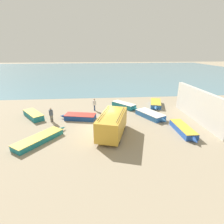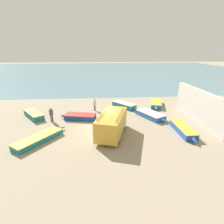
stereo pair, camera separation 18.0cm
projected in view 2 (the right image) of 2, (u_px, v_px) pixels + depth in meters
ground_plane at (103, 127)px, 18.81m from camera, size 200.00×200.00×0.00m
sea_water at (99, 71)px, 67.59m from camera, size 120.00×80.00×0.01m
harbor_wall at (199, 106)px, 19.92m from camera, size 0.50×10.05×3.62m
parked_van at (112, 124)px, 16.74m from camera, size 3.50×5.49×2.30m
fishing_rowboat_0 at (40, 138)px, 15.95m from camera, size 4.06×5.01×0.51m
fishing_rowboat_1 at (151, 115)px, 21.36m from camera, size 3.18×4.49×0.63m
fishing_rowboat_2 at (79, 117)px, 20.90m from camera, size 4.46×2.21×0.62m
fishing_rowboat_3 at (125, 105)px, 24.94m from camera, size 3.55×3.93×0.69m
fishing_rowboat_4 at (184, 130)px, 17.39m from camera, size 1.23×4.76×0.63m
fishing_rowboat_5 at (156, 104)px, 25.67m from camera, size 2.51×4.76×0.66m
fishing_rowboat_6 at (33, 114)px, 21.56m from camera, size 3.50×4.16×0.68m
fisherman_0 at (110, 112)px, 20.41m from camera, size 0.43×0.43×1.62m
fisherman_1 at (51, 113)px, 19.96m from camera, size 0.44×0.44×1.66m
fisherman_2 at (95, 104)px, 23.58m from camera, size 0.44×0.44×1.67m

